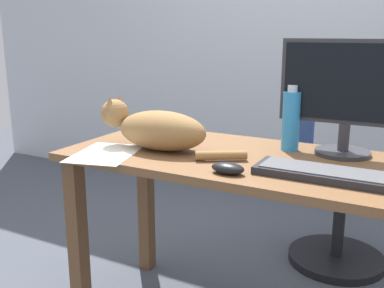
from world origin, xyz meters
TOP-DOWN VIEW (x-y plane):
  - back_wall at (0.00, 1.50)m, footprint 6.00×0.04m
  - desk at (0.00, 0.00)m, footprint 1.32×0.60m
  - office_chair at (0.18, 0.74)m, footprint 0.49×0.48m
  - monitor at (0.31, 0.19)m, footprint 0.48×0.20m
  - keyboard at (0.32, -0.11)m, footprint 0.44×0.15m
  - cat at (-0.33, -0.07)m, footprint 0.61×0.19m
  - computer_mouse at (0.03, -0.22)m, footprint 0.11×0.06m
  - paper_sheet at (-0.46, -0.21)m, footprint 0.28×0.34m
  - water_bottle at (0.12, 0.16)m, footprint 0.07×0.07m

SIDE VIEW (x-z plane):
  - office_chair at x=0.18m, z-range -0.06..0.85m
  - desk at x=0.00m, z-range 0.24..0.96m
  - paper_sheet at x=-0.46m, z-range 0.72..0.73m
  - keyboard at x=0.32m, z-range 0.72..0.75m
  - computer_mouse at x=0.03m, z-range 0.72..0.76m
  - cat at x=-0.33m, z-range 0.71..0.90m
  - water_bottle at x=0.12m, z-range 0.71..0.96m
  - monitor at x=0.31m, z-range 0.74..1.16m
  - back_wall at x=0.00m, z-range 0.00..2.60m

